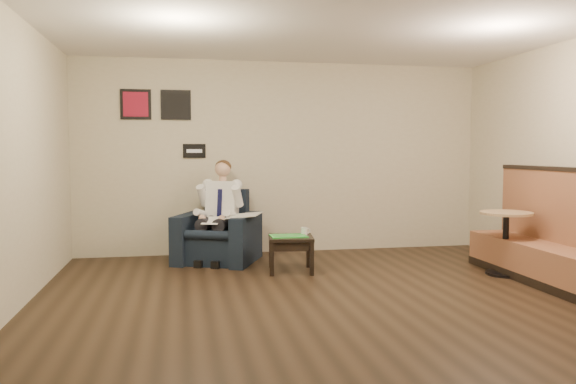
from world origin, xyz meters
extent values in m
plane|color=black|center=(0.00, 0.00, 0.00)|extent=(6.00, 6.00, 0.00)
cube|color=beige|center=(0.00, 3.00, 1.40)|extent=(6.00, 0.02, 2.80)
cube|color=beige|center=(0.00, -3.00, 1.40)|extent=(6.00, 0.02, 2.80)
cube|color=beige|center=(-3.00, 0.00, 1.40)|extent=(0.02, 6.00, 2.80)
cube|color=white|center=(0.00, 0.00, 2.80)|extent=(6.00, 6.00, 0.02)
cube|color=black|center=(-1.30, 2.98, 1.50)|extent=(0.32, 0.02, 0.20)
cube|color=maroon|center=(-2.10, 2.98, 2.15)|extent=(0.42, 0.03, 0.42)
cube|color=black|center=(-1.55, 2.98, 2.15)|extent=(0.42, 0.03, 0.42)
cube|color=black|center=(-1.01, 2.40, 0.48)|extent=(1.30, 1.30, 0.96)
cube|color=white|center=(-1.10, 2.19, 0.59)|extent=(0.31, 0.37, 0.01)
cube|color=silver|center=(-0.68, 2.15, 0.65)|extent=(0.57, 0.63, 0.01)
cube|color=black|center=(-0.16, 1.61, 0.22)|extent=(0.61, 0.61, 0.44)
cube|color=green|center=(-0.19, 1.59, 0.45)|extent=(0.45, 0.32, 0.01)
cylinder|color=white|center=(0.03, 1.70, 0.49)|extent=(0.09, 0.09, 0.09)
cube|color=black|center=(-0.09, 1.76, 0.45)|extent=(0.15, 0.11, 0.01)
cube|color=brown|center=(2.59, 0.42, 0.65)|extent=(0.60, 2.53, 1.29)
cylinder|color=tan|center=(2.36, 0.94, 0.38)|extent=(0.66, 0.66, 0.77)
camera|label=1|loc=(-1.49, -5.17, 1.50)|focal=35.00mm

